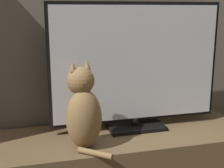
% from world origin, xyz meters
% --- Properties ---
extents(tv, '(0.97, 0.19, 0.71)m').
position_xyz_m(tv, '(0.08, 1.01, 0.81)').
color(tv, black).
rests_on(tv, tv_stand).
extents(cat, '(0.21, 0.29, 0.43)m').
position_xyz_m(cat, '(-0.25, 0.84, 0.64)').
color(cat, '#997547').
rests_on(cat, tv_stand).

